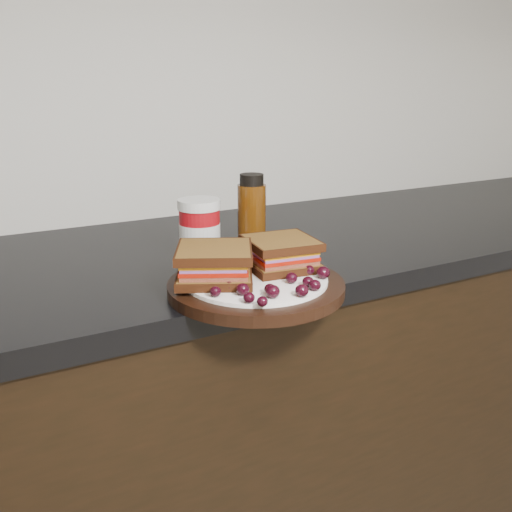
{
  "coord_description": "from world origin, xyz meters",
  "views": [
    {
      "loc": [
        -0.36,
        0.69,
        1.22
      ],
      "look_at": [
        0.05,
        1.44,
        0.96
      ],
      "focal_mm": 40.0,
      "sensor_mm": 36.0,
      "label": 1
    }
  ],
  "objects": [
    {
      "name": "grape_15",
      "position": [
        0.08,
        1.47,
        0.93
      ],
      "size": [
        0.02,
        0.02,
        0.02
      ],
      "primitive_type": "ellipsoid",
      "color": "black",
      "rests_on": "plate"
    },
    {
      "name": "grape_7",
      "position": [
        0.1,
        1.35,
        0.93
      ],
      "size": [
        0.02,
        0.02,
        0.02
      ],
      "primitive_type": "ellipsoid",
      "color": "black",
      "rests_on": "plate"
    },
    {
      "name": "base_cabinets",
      "position": [
        0.0,
        1.7,
        0.43
      ],
      "size": [
        3.96,
        0.58,
        0.86
      ],
      "primitive_type": "cube",
      "color": "black",
      "rests_on": "ground_plane"
    },
    {
      "name": "grape_9",
      "position": [
        0.08,
        1.39,
        0.93
      ],
      "size": [
        0.02,
        0.02,
        0.02
      ],
      "primitive_type": "ellipsoid",
      "color": "black",
      "rests_on": "plate"
    },
    {
      "name": "grape_6",
      "position": [
        0.07,
        1.33,
        0.93
      ],
      "size": [
        0.02,
        0.02,
        0.02
      ],
      "primitive_type": "ellipsoid",
      "color": "black",
      "rests_on": "plate"
    },
    {
      "name": "grape_19",
      "position": [
        -0.03,
        1.44,
        0.93
      ],
      "size": [
        0.02,
        0.02,
        0.02
      ],
      "primitive_type": "ellipsoid",
      "color": "black",
      "rests_on": "plate"
    },
    {
      "name": "grape_16",
      "position": [
        0.0,
        1.5,
        0.93
      ],
      "size": [
        0.02,
        0.02,
        0.01
      ],
      "primitive_type": "ellipsoid",
      "color": "black",
      "rests_on": "plate"
    },
    {
      "name": "grape_17",
      "position": [
        -0.01,
        1.48,
        0.93
      ],
      "size": [
        0.02,
        0.02,
        0.02
      ],
      "primitive_type": "ellipsoid",
      "color": "black",
      "rests_on": "plate"
    },
    {
      "name": "grape_23",
      "position": [
        -0.05,
        1.46,
        0.93
      ],
      "size": [
        0.02,
        0.02,
        0.02
      ],
      "primitive_type": "ellipsoid",
      "color": "black",
      "rests_on": "plate"
    },
    {
      "name": "grape_8",
      "position": [
        0.1,
        1.36,
        0.93
      ],
      "size": [
        0.02,
        0.02,
        0.02
      ],
      "primitive_type": "ellipsoid",
      "color": "black",
      "rests_on": "plate"
    },
    {
      "name": "grape_18",
      "position": [
        -0.03,
        1.45,
        0.93
      ],
      "size": [
        0.02,
        0.02,
        0.02
      ],
      "primitive_type": "ellipsoid",
      "color": "black",
      "rests_on": "plate"
    },
    {
      "name": "grape_5",
      "position": [
        0.03,
        1.36,
        0.93
      ],
      "size": [
        0.02,
        0.02,
        0.02
      ],
      "primitive_type": "ellipsoid",
      "color": "black",
      "rests_on": "plate"
    },
    {
      "name": "grape_22",
      "position": [
        -0.0,
        1.44,
        0.93
      ],
      "size": [
        0.02,
        0.02,
        0.02
      ],
      "primitive_type": "ellipsoid",
      "color": "black",
      "rests_on": "plate"
    },
    {
      "name": "grape_3",
      "position": [
        -0.0,
        1.33,
        0.93
      ],
      "size": [
        0.02,
        0.02,
        0.01
      ],
      "primitive_type": "ellipsoid",
      "color": "black",
      "rests_on": "plate"
    },
    {
      "name": "grape_12",
      "position": [
        0.14,
        1.43,
        0.93
      ],
      "size": [
        0.02,
        0.02,
        0.02
      ],
      "primitive_type": "ellipsoid",
      "color": "black",
      "rests_on": "plate"
    },
    {
      "name": "condiment_jar",
      "position": [
        0.04,
        1.63,
        0.96
      ],
      "size": [
        0.1,
        0.1,
        0.12
      ],
      "primitive_type": "cylinder",
      "rotation": [
        0.0,
        0.0,
        0.43
      ],
      "color": "#9A0B11",
      "rests_on": "countertop"
    },
    {
      "name": "grape_4",
      "position": [
        0.03,
        1.35,
        0.93
      ],
      "size": [
        0.02,
        0.02,
        0.02
      ],
      "primitive_type": "ellipsoid",
      "color": "black",
      "rests_on": "plate"
    },
    {
      "name": "grape_10",
      "position": [
        0.14,
        1.38,
        0.93
      ],
      "size": [
        0.02,
        0.02,
        0.02
      ],
      "primitive_type": "ellipsoid",
      "color": "black",
      "rests_on": "plate"
    },
    {
      "name": "grape_2",
      "position": [
        -0.01,
        1.35,
        0.93
      ],
      "size": [
        0.02,
        0.02,
        0.02
      ],
      "primitive_type": "ellipsoid",
      "color": "black",
      "rests_on": "plate"
    },
    {
      "name": "grape_1",
      "position": [
        -0.01,
        1.38,
        0.93
      ],
      "size": [
        0.02,
        0.02,
        0.02
      ],
      "primitive_type": "ellipsoid",
      "color": "black",
      "rests_on": "plate"
    },
    {
      "name": "plate",
      "position": [
        0.05,
        1.44,
        0.91
      ],
      "size": [
        0.28,
        0.28,
        0.02
      ],
      "primitive_type": "cylinder",
      "color": "black",
      "rests_on": "countertop"
    },
    {
      "name": "grape_11",
      "position": [
        0.13,
        1.41,
        0.93
      ],
      "size": [
        0.02,
        0.02,
        0.02
      ],
      "primitive_type": "ellipsoid",
      "color": "black",
      "rests_on": "plate"
    },
    {
      "name": "grape_21",
      "position": [
        0.01,
        1.47,
        0.93
      ],
      "size": [
        0.02,
        0.02,
        0.02
      ],
      "primitive_type": "ellipsoid",
      "color": "black",
      "rests_on": "plate"
    },
    {
      "name": "grape_0",
      "position": [
        -0.04,
        1.39,
        0.93
      ],
      "size": [
        0.02,
        0.02,
        0.02
      ],
      "primitive_type": "ellipsoid",
      "color": "black",
      "rests_on": "plate"
    },
    {
      "name": "oil_bottle",
      "position": [
        0.15,
        1.64,
        0.98
      ],
      "size": [
        0.06,
        0.06,
        0.15
      ],
      "primitive_type": "cylinder",
      "rotation": [
        0.0,
        0.0,
        -0.16
      ],
      "color": "#472307",
      "rests_on": "countertop"
    },
    {
      "name": "sandwich_right",
      "position": [
        0.11,
        1.46,
        0.95
      ],
      "size": [
        0.12,
        0.12,
        0.05
      ],
      "primitive_type": null,
      "rotation": [
        0.0,
        0.0,
        -0.12
      ],
      "color": "brown",
      "rests_on": "plate"
    },
    {
      "name": "countertop",
      "position": [
        0.0,
        1.7,
        0.88
      ],
      "size": [
        3.98,
        0.6,
        0.04
      ],
      "primitive_type": "cube",
      "color": "black",
      "rests_on": "base_cabinets"
    },
    {
      "name": "grape_13",
      "position": [
        0.13,
        1.45,
        0.93
      ],
      "size": [
        0.02,
        0.02,
        0.02
      ],
      "primitive_type": "ellipsoid",
      "color": "black",
      "rests_on": "plate"
    },
    {
      "name": "grape_14",
      "position": [
        0.11,
        1.48,
        0.93
      ],
      "size": [
        0.02,
        0.02,
        0.02
      ],
      "primitive_type": "ellipsoid",
      "color": "black",
      "rests_on": "plate"
    },
    {
      "name": "wall_back",
      "position": [
        0.0,
        2.0,
        1.35
      ],
      "size": [
        4.0,
        0.01,
        2.7
      ],
      "primitive_type": "cube",
      "color": "silver",
      "rests_on": "ground_plane"
    },
    {
      "name": "sandwich_left",
      "position": [
        -0.01,
        1.46,
        0.95
      ],
      "size": [
        0.15,
        0.15,
        0.05
      ],
      "primitive_type": null,
      "rotation": [
        0.0,
        0.0,
        -0.46
      ],
      "color": "brown",
      "rests_on": "plate"
    },
    {
      "name": "grape_20",
      "position": [
        -0.02,
        1.4,
        0.93
      ],
      "size": [
        0.02,
        0.02,
        0.02
      ],
      "primitive_type": "ellipsoid",
      "color": "black",
      "rests_on": "plate"
    }
  ]
}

